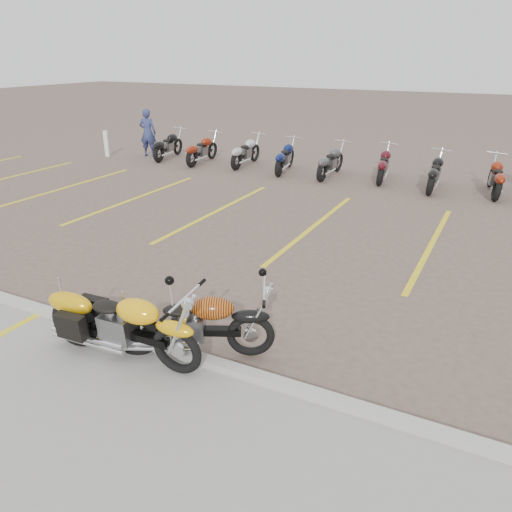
{
  "coord_description": "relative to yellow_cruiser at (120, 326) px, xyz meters",
  "views": [
    {
      "loc": [
        3.92,
        -6.65,
        3.86
      ],
      "look_at": [
        0.46,
        0.08,
        0.75
      ],
      "focal_mm": 35.0,
      "sensor_mm": 36.0,
      "label": 1
    }
  ],
  "objects": [
    {
      "name": "ground",
      "position": [
        0.32,
        2.36,
        -0.49
      ],
      "size": [
        100.0,
        100.0,
        0.0
      ],
      "primitive_type": "plane",
      "color": "#715B50",
      "rests_on": "ground"
    },
    {
      "name": "concrete_apron",
      "position": [
        0.32,
        -2.14,
        -0.48
      ],
      "size": [
        60.0,
        5.0,
        0.01
      ],
      "primitive_type": "cube",
      "color": "#9E9B93",
      "rests_on": "ground"
    },
    {
      "name": "curb",
      "position": [
        0.32,
        0.36,
        -0.43
      ],
      "size": [
        60.0,
        0.18,
        0.12
      ],
      "primitive_type": "cube",
      "color": "#ADAAA3",
      "rests_on": "ground"
    },
    {
      "name": "parking_stripes",
      "position": [
        0.32,
        6.36,
        -0.49
      ],
      "size": [
        38.0,
        5.5,
        0.01
      ],
      "primitive_type": null,
      "color": "yellow",
      "rests_on": "ground"
    },
    {
      "name": "yellow_cruiser",
      "position": [
        0.0,
        0.0,
        0.0
      ],
      "size": [
        2.39,
        0.38,
        0.98
      ],
      "rotation": [
        0.08,
        0.0,
        0.06
      ],
      "color": "black",
      "rests_on": "ground"
    },
    {
      "name": "flame_cruiser",
      "position": [
        0.78,
        0.46,
        -0.03
      ],
      "size": [
        2.07,
        1.08,
        0.92
      ],
      "rotation": [
        0.08,
        0.0,
        0.44
      ],
      "color": "black",
      "rests_on": "ground"
    },
    {
      "name": "person_a",
      "position": [
        -8.67,
        11.51,
        0.43
      ],
      "size": [
        0.76,
        0.59,
        1.83
      ],
      "primitive_type": "imported",
      "rotation": [
        0.0,
        0.0,
        3.4
      ],
      "color": "navy",
      "rests_on": "ground"
    },
    {
      "name": "bollard",
      "position": [
        -10.12,
        10.7,
        0.01
      ],
      "size": [
        0.2,
        0.2,
        1.0
      ],
      "primitive_type": "cube",
      "rotation": [
        0.0,
        0.0,
        0.43
      ],
      "color": "white",
      "rests_on": "ground"
    },
    {
      "name": "bg_bike_row",
      "position": [
        3.06,
        11.48,
        0.06
      ],
      "size": [
        22.25,
        2.05,
        1.1
      ],
      "color": "black",
      "rests_on": "ground"
    }
  ]
}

